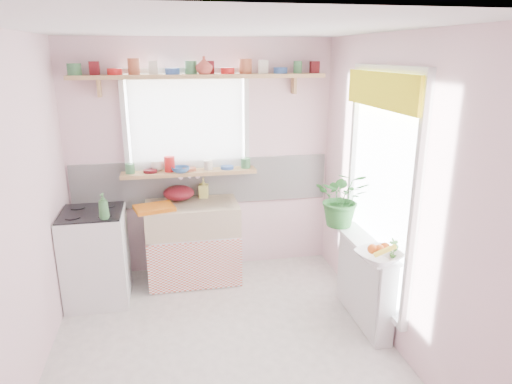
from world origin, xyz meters
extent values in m
plane|color=white|center=(0.00, 0.00, 0.00)|extent=(3.20, 3.20, 0.00)
plane|color=white|center=(0.00, 0.00, 2.50)|extent=(3.20, 3.20, 0.00)
plane|color=silver|center=(0.00, 1.60, 1.25)|extent=(2.80, 0.00, 2.80)
plane|color=silver|center=(0.00, -1.60, 1.25)|extent=(2.80, 0.00, 2.80)
plane|color=silver|center=(-1.40, 0.00, 1.25)|extent=(0.00, 3.20, 3.20)
plane|color=silver|center=(1.40, 0.00, 1.25)|extent=(0.00, 3.20, 3.20)
cube|color=white|center=(0.00, 1.59, 1.00)|extent=(2.74, 0.03, 0.50)
cube|color=pink|center=(0.00, 1.58, 0.80)|extent=(2.74, 0.02, 0.12)
cube|color=white|center=(-0.15, 1.60, 1.65)|extent=(1.20, 0.01, 1.00)
cube|color=white|center=(-0.15, 1.53, 1.65)|extent=(1.15, 0.02, 0.95)
cube|color=white|center=(1.40, 0.20, 1.25)|extent=(0.01, 1.10, 1.90)
cube|color=#FFF61A|center=(1.31, 0.20, 2.06)|extent=(0.03, 1.20, 0.28)
cube|color=white|center=(-0.15, 1.30, 0.28)|extent=(0.85, 0.55, 0.55)
cube|color=#DC5840|center=(-0.15, 1.02, 0.28)|extent=(0.95, 0.02, 0.53)
cube|color=#C4B08F|center=(-0.15, 1.30, 0.70)|extent=(0.95, 0.55, 0.30)
cylinder|color=silver|center=(-0.15, 1.55, 1.10)|extent=(0.03, 0.22, 0.03)
cube|color=white|center=(-1.10, 1.05, 0.45)|extent=(0.58, 0.58, 0.90)
cube|color=black|center=(-1.10, 1.05, 0.91)|extent=(0.56, 0.56, 0.02)
cylinder|color=black|center=(-1.24, 0.91, 0.92)|extent=(0.14, 0.14, 0.01)
cylinder|color=black|center=(-0.96, 0.91, 0.92)|extent=(0.14, 0.14, 0.01)
cylinder|color=black|center=(-1.24, 1.19, 0.92)|extent=(0.14, 0.14, 0.01)
cylinder|color=black|center=(-0.96, 1.19, 0.92)|extent=(0.14, 0.14, 0.01)
cube|color=white|center=(1.30, 0.20, 0.38)|extent=(0.15, 0.90, 0.75)
cube|color=white|center=(1.27, 0.20, 0.76)|extent=(0.22, 0.95, 0.03)
cube|color=tan|center=(-0.15, 1.48, 1.14)|extent=(1.40, 0.22, 0.04)
cube|color=tan|center=(0.00, 1.47, 2.12)|extent=(2.52, 0.24, 0.04)
cylinder|color=#3F7F4C|center=(-1.18, 1.47, 2.20)|extent=(0.11, 0.11, 0.12)
cylinder|color=#590F14|center=(-1.00, 1.47, 2.20)|extent=(0.11, 0.11, 0.12)
cylinder|color=red|center=(-0.82, 1.47, 2.17)|extent=(0.11, 0.11, 0.06)
cylinder|color=#A55133|center=(-0.64, 1.47, 2.20)|extent=(0.11, 0.11, 0.12)
cylinder|color=silver|center=(-0.45, 1.47, 2.20)|extent=(0.11, 0.11, 0.12)
cylinder|color=#3359A5|center=(-0.27, 1.47, 2.17)|extent=(0.11, 0.11, 0.06)
cylinder|color=#3F7F4C|center=(-0.09, 1.47, 2.20)|extent=(0.11, 0.11, 0.12)
cylinder|color=#590F14|center=(0.09, 1.47, 2.20)|extent=(0.11, 0.11, 0.12)
cylinder|color=red|center=(0.27, 1.47, 2.17)|extent=(0.11, 0.11, 0.06)
cylinder|color=#A55133|center=(0.45, 1.47, 2.20)|extent=(0.11, 0.11, 0.12)
cylinder|color=silver|center=(0.64, 1.47, 2.20)|extent=(0.11, 0.11, 0.12)
cylinder|color=#3359A5|center=(0.82, 1.47, 2.17)|extent=(0.11, 0.11, 0.06)
cylinder|color=#3F7F4C|center=(1.00, 1.47, 2.20)|extent=(0.11, 0.11, 0.12)
cylinder|color=#590F14|center=(1.18, 1.47, 2.20)|extent=(0.11, 0.11, 0.12)
cylinder|color=#3F7F4C|center=(-0.77, 1.48, 1.22)|extent=(0.11, 0.11, 0.12)
cylinder|color=#590F14|center=(-0.56, 1.48, 1.22)|extent=(0.11, 0.11, 0.12)
cylinder|color=red|center=(-0.36, 1.48, 1.19)|extent=(0.11, 0.11, 0.06)
cylinder|color=#A55133|center=(-0.15, 1.48, 1.22)|extent=(0.11, 0.11, 0.12)
cylinder|color=silver|center=(0.06, 1.48, 1.22)|extent=(0.11, 0.11, 0.12)
cylinder|color=#3359A5|center=(0.26, 1.48, 1.19)|extent=(0.11, 0.11, 0.06)
cylinder|color=#3F7F4C|center=(0.47, 1.48, 1.22)|extent=(0.11, 0.11, 0.12)
cube|color=#CF6612|center=(-0.53, 1.18, 0.87)|extent=(0.43, 0.37, 0.04)
ellipsoid|color=maroon|center=(-0.27, 1.47, 0.92)|extent=(0.40, 0.40, 0.15)
imported|color=#2A6A2B|center=(1.21, 0.60, 1.05)|extent=(0.62, 0.59, 0.54)
imported|color=silver|center=(1.21, -0.20, 0.82)|extent=(0.43, 0.43, 0.08)
imported|color=#2F5F26|center=(1.33, -0.20, 0.87)|extent=(0.11, 0.10, 0.18)
imported|color=#CAC559|center=(-0.01, 1.50, 0.96)|extent=(0.11, 0.12, 0.21)
imported|color=silver|center=(-0.47, 1.54, 1.21)|extent=(0.16, 0.16, 0.10)
imported|color=#3569AE|center=(-0.24, 1.42, 1.19)|extent=(0.22, 0.22, 0.06)
imported|color=#AC4034|center=(0.03, 1.41, 2.23)|extent=(0.19, 0.19, 0.17)
imported|color=#3F7E42|center=(-0.95, 0.83, 1.03)|extent=(0.11, 0.11, 0.24)
sphere|color=#DB5412|center=(1.21, -0.20, 0.88)|extent=(0.08, 0.08, 0.08)
sphere|color=#DB5412|center=(1.27, -0.17, 0.88)|extent=(0.08, 0.08, 0.08)
sphere|color=#DB5412|center=(1.16, -0.18, 0.88)|extent=(0.08, 0.08, 0.08)
cylinder|color=yellow|center=(1.23, -0.25, 0.89)|extent=(0.18, 0.04, 0.10)
camera|label=1|loc=(-0.37, -3.21, 2.34)|focal=32.00mm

